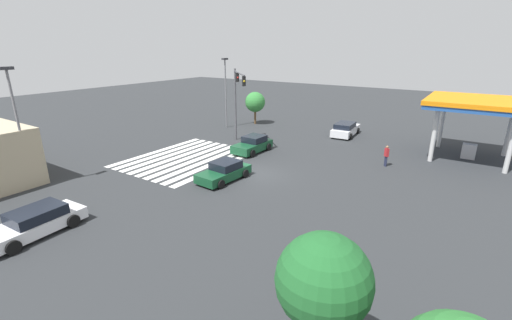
{
  "coord_description": "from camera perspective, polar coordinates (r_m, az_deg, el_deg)",
  "views": [
    {
      "loc": [
        20.46,
        13.62,
        9.37
      ],
      "look_at": [
        0.0,
        0.0,
        1.19
      ],
      "focal_mm": 24.0,
      "sensor_mm": 36.0,
      "label": 1
    }
  ],
  "objects": [
    {
      "name": "pedestrian",
      "position": [
        29.82,
        20.91,
        0.83
      ],
      "size": [
        0.41,
        0.41,
        1.75
      ],
      "rotation": [
        0.0,
        0.0,
        -0.8
      ],
      "color": "#232842",
      "rests_on": "ground_plane"
    },
    {
      "name": "street_light_pole_a",
      "position": [
        41.27,
        -5.1,
        12.05
      ],
      "size": [
        0.8,
        0.36,
        8.11
      ],
      "color": "slate",
      "rests_on": "ground_plane"
    },
    {
      "name": "car_3",
      "position": [
        31.85,
        -0.56,
        2.58
      ],
      "size": [
        4.25,
        2.26,
        1.48
      ],
      "rotation": [
        0.0,
        0.0,
        -0.03
      ],
      "color": "#144728",
      "rests_on": "ground_plane"
    },
    {
      "name": "car_2",
      "position": [
        25.25,
        -5.32,
        -1.91
      ],
      "size": [
        4.37,
        2.36,
        1.38
      ],
      "rotation": [
        0.0,
        0.0,
        -0.07
      ],
      "color": "#144728",
      "rests_on": "ground_plane"
    },
    {
      "name": "street_light_pole_b",
      "position": [
        27.39,
        -34.99,
        5.68
      ],
      "size": [
        0.8,
        0.36,
        8.18
      ],
      "color": "slate",
      "rests_on": "ground_plane"
    },
    {
      "name": "ground_plane",
      "position": [
        26.3,
        0.0,
        -2.46
      ],
      "size": [
        128.56,
        128.56,
        0.0
      ],
      "primitive_type": "plane",
      "color": "#2B2D30"
    },
    {
      "name": "tree_corner_a",
      "position": [
        43.27,
        -0.14,
        9.63
      ],
      "size": [
        2.49,
        2.49,
        4.02
      ],
      "color": "brown",
      "rests_on": "ground_plane"
    },
    {
      "name": "crosswalk_markings",
      "position": [
        30.73,
        -11.41,
        0.29
      ],
      "size": [
        10.82,
        8.2,
        0.01
      ],
      "rotation": [
        0.0,
        0.0,
        1.57
      ],
      "color": "silver",
      "rests_on": "ground_plane"
    },
    {
      "name": "tree_corner_c",
      "position": [
        9.88,
        11.18,
        -19.18
      ],
      "size": [
        2.65,
        2.65,
        4.74
      ],
      "color": "brown",
      "rests_on": "ground_plane"
    },
    {
      "name": "gas_station_canopy",
      "position": [
        34.49,
        33.05,
        7.59
      ],
      "size": [
        7.74,
        7.74,
        5.22
      ],
      "color": "#23519E",
      "rests_on": "ground_plane"
    },
    {
      "name": "car_1",
      "position": [
        21.45,
        -32.97,
        -8.72
      ],
      "size": [
        4.94,
        2.42,
        1.38
      ],
      "rotation": [
        0.0,
        0.0,
        0.06
      ],
      "color": "silver",
      "rests_on": "ground_plane"
    },
    {
      "name": "car_0",
      "position": [
        39.06,
        14.68,
        4.99
      ],
      "size": [
        4.95,
        2.43,
        1.46
      ],
      "rotation": [
        0.0,
        0.0,
        3.2
      ],
      "color": "silver",
      "rests_on": "ground_plane"
    },
    {
      "name": "traffic_signal_mast",
      "position": [
        33.8,
        -3.09,
        11.2
      ],
      "size": [
        4.2,
        4.2,
        7.28
      ],
      "rotation": [
        0.0,
        0.0,
        0.79
      ],
      "color": "#47474C",
      "rests_on": "ground_plane"
    }
  ]
}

